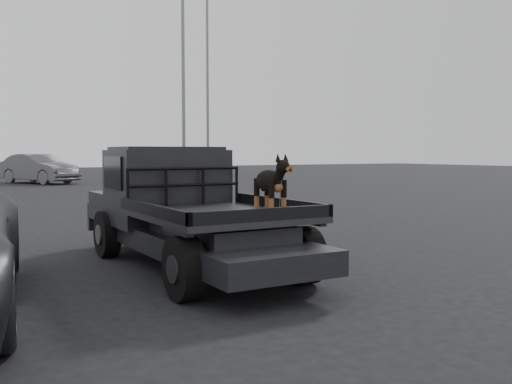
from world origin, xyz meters
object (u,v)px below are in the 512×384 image
dog (270,186)px  distant_car_a (39,169)px  distant_car_b (166,165)px  floodlight_mid (183,46)px  floodlight_far (207,66)px  flatbed_ute (191,237)px

dog → distant_car_a: size_ratio=0.15×
distant_car_b → distant_car_a: bearing=-120.0°
distant_car_a → floodlight_mid: (6.57, -4.81, 6.48)m
floodlight_mid → floodlight_far: (5.04, 7.69, 0.32)m
flatbed_ute → floodlight_mid: floodlight_mid is taller
flatbed_ute → distant_car_b: (12.40, 33.12, 0.29)m
distant_car_a → distant_car_b: bearing=8.8°
distant_car_a → dog: bearing=-121.4°
flatbed_ute → distant_car_b: bearing=69.5°
flatbed_ute → floodlight_mid: size_ratio=0.40×
flatbed_ute → floodlight_mid: 23.31m
floodlight_far → distant_car_b: bearing=104.2°
flatbed_ute → dog: bearing=-75.5°
distant_car_b → floodlight_mid: (-3.81, -12.56, 6.54)m
flatbed_ute → floodlight_far: floodlight_far is taller
dog → floodlight_far: bearing=66.1°
flatbed_ute → distant_car_a: size_ratio=1.09×
flatbed_ute → distant_car_b: 35.36m
dog → distant_car_b: size_ratio=0.14×
distant_car_a → floodlight_far: 13.77m
flatbed_ute → distant_car_b: size_ratio=1.04×
flatbed_ute → floodlight_mid: bearing=67.3°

